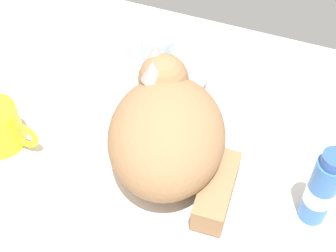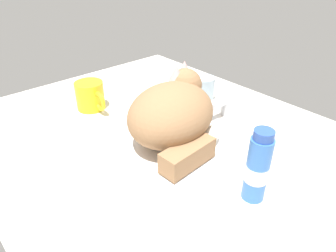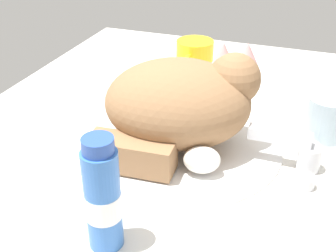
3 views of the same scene
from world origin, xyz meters
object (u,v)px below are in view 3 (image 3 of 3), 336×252
(faucet, at_px, (299,152))
(soap_bar, at_px, (314,100))
(toothpaste_bottle, at_px, (103,197))
(rinse_cup, at_px, (326,118))
(coffee_mug, at_px, (194,59))
(cat, at_px, (182,103))

(faucet, distance_m, soap_bar, 0.21)
(soap_bar, xyz_separation_m, toothpaste_bottle, (0.46, -0.22, 0.05))
(faucet, distance_m, rinse_cup, 0.12)
(soap_bar, bearing_deg, faucet, -2.65)
(faucet, bearing_deg, coffee_mug, -138.26)
(faucet, relative_size, soap_bar, 1.79)
(cat, distance_m, soap_bar, 0.29)
(coffee_mug, bearing_deg, toothpaste_bottle, 5.34)
(rinse_cup, bearing_deg, soap_bar, -166.15)
(faucet, bearing_deg, rinse_cup, 163.27)
(cat, bearing_deg, rinse_cup, 116.22)
(faucet, xyz_separation_m, soap_bar, (-0.21, 0.01, -0.00))
(faucet, bearing_deg, toothpaste_bottle, -39.82)
(cat, distance_m, rinse_cup, 0.25)
(coffee_mug, bearing_deg, faucet, 41.74)
(faucet, height_order, coffee_mug, coffee_mug)
(faucet, xyz_separation_m, coffee_mug, (-0.29, -0.26, 0.01))
(coffee_mug, relative_size, rinse_cup, 1.63)
(cat, distance_m, toothpaste_bottle, 0.25)
(cat, relative_size, soap_bar, 4.00)
(faucet, xyz_separation_m, cat, (0.00, -0.19, 0.05))
(toothpaste_bottle, bearing_deg, soap_bar, 154.45)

